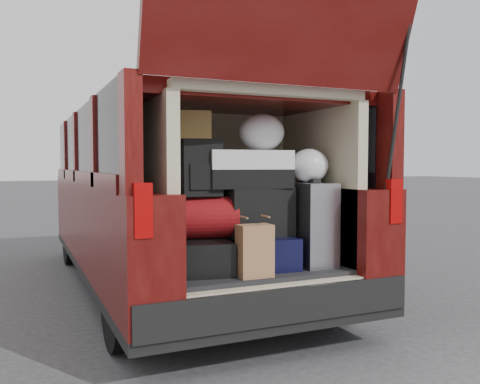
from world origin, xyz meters
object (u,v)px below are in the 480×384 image
object	(u,v)px
silver_roller	(310,224)
navy_hardshell	(261,251)
black_hardshell	(198,255)
black_soft_case	(257,212)
red_duffel	(203,217)
kraft_bag	(255,251)
twotone_duffel	(248,169)
backpack	(201,168)

from	to	relation	value
silver_roller	navy_hardshell	bearing A→B (deg)	166.35
black_hardshell	black_soft_case	world-z (taller)	black_soft_case
black_hardshell	red_duffel	distance (m)	0.26
black_hardshell	red_duffel	world-z (taller)	red_duffel
kraft_bag	black_soft_case	world-z (taller)	black_soft_case
silver_roller	kraft_bag	bearing A→B (deg)	-160.72
black_hardshell	twotone_duffel	distance (m)	0.68
navy_hardshell	backpack	bearing A→B (deg)	-179.22
navy_hardshell	red_duffel	world-z (taller)	red_duffel
silver_roller	black_soft_case	distance (m)	0.39
backpack	twotone_duffel	world-z (taller)	backpack
red_duffel	twotone_duffel	xyz separation A→B (m)	(0.32, -0.01, 0.32)
navy_hardshell	backpack	size ratio (longest dim) A/B	1.32
kraft_bag	twotone_duffel	size ratio (longest dim) A/B	0.58
red_duffel	twotone_duffel	world-z (taller)	twotone_duffel
kraft_bag	red_duffel	bearing A→B (deg)	126.82
black_hardshell	silver_roller	world-z (taller)	silver_roller
silver_roller	twotone_duffel	bearing A→B (deg)	163.47
red_duffel	black_soft_case	bearing A→B (deg)	6.58
backpack	silver_roller	bearing A→B (deg)	-3.33
red_duffel	twotone_duffel	size ratio (longest dim) A/B	0.76
black_hardshell	red_duffel	size ratio (longest dim) A/B	1.23
backpack	kraft_bag	bearing A→B (deg)	-46.17
black_hardshell	silver_roller	xyz separation A→B (m)	(0.80, -0.12, 0.19)
kraft_bag	black_soft_case	xyz separation A→B (m)	(0.16, 0.30, 0.22)
black_hardshell	silver_roller	size ratio (longest dim) A/B	0.93
silver_roller	black_soft_case	size ratio (longest dim) A/B	1.27
backpack	twotone_duffel	size ratio (longest dim) A/B	0.65
black_hardshell	kraft_bag	distance (m)	0.42
black_hardshell	kraft_bag	xyz separation A→B (m)	(0.27, -0.31, 0.06)
black_soft_case	kraft_bag	bearing A→B (deg)	-118.13
twotone_duffel	backpack	bearing A→B (deg)	-172.93
navy_hardshell	red_duffel	bearing A→B (deg)	178.63
backpack	twotone_duffel	xyz separation A→B (m)	(0.35, 0.01, -0.01)
black_hardshell	kraft_bag	bearing A→B (deg)	-38.95
red_duffel	backpack	bearing A→B (deg)	-136.92
black_hardshell	backpack	bearing A→B (deg)	1.79
navy_hardshell	silver_roller	distance (m)	0.41
red_duffel	black_soft_case	world-z (taller)	black_soft_case
navy_hardshell	backpack	world-z (taller)	backpack
navy_hardshell	red_duffel	size ratio (longest dim) A/B	1.14
black_hardshell	kraft_bag	size ratio (longest dim) A/B	1.62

